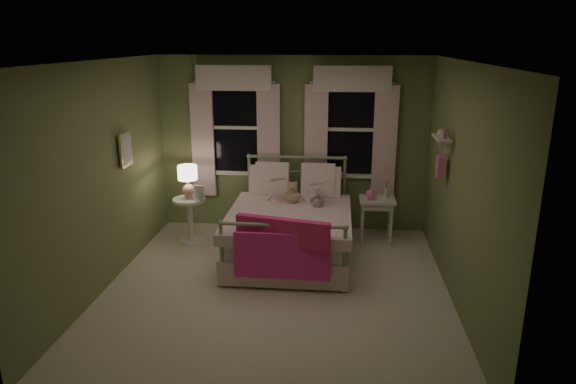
# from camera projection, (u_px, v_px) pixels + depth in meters

# --- Properties ---
(room_shell) EXTENTS (4.20, 4.20, 4.20)m
(room_shell) POSITION_uv_depth(u_px,v_px,m) (276.00, 182.00, 5.66)
(room_shell) COLOR beige
(room_shell) RESTS_ON ground
(bed) EXTENTS (1.58, 2.04, 1.18)m
(bed) POSITION_uv_depth(u_px,v_px,m) (291.00, 229.00, 6.86)
(bed) COLOR white
(bed) RESTS_ON ground
(pink_throw) EXTENTS (1.10, 0.33, 0.71)m
(pink_throw) POSITION_uv_depth(u_px,v_px,m) (282.00, 242.00, 5.81)
(pink_throw) COLOR #DF2B6E
(pink_throw) RESTS_ON bed
(child_left) EXTENTS (0.27, 0.20, 0.67)m
(child_left) POSITION_uv_depth(u_px,v_px,m) (273.00, 182.00, 7.14)
(child_left) COLOR #F7D1DD
(child_left) RESTS_ON bed
(child_right) EXTENTS (0.41, 0.35, 0.75)m
(child_right) POSITION_uv_depth(u_px,v_px,m) (314.00, 181.00, 7.07)
(child_right) COLOR #F7D1DD
(child_right) RESTS_ON bed
(book_left) EXTENTS (0.23, 0.17, 0.26)m
(book_left) POSITION_uv_depth(u_px,v_px,m) (271.00, 183.00, 6.88)
(book_left) COLOR beige
(book_left) RESTS_ON child_left
(book_right) EXTENTS (0.22, 0.18, 0.26)m
(book_right) POSITION_uv_depth(u_px,v_px,m) (313.00, 187.00, 6.84)
(book_right) COLOR beige
(book_right) RESTS_ON child_right
(teddy_bear) EXTENTS (0.24, 0.20, 0.32)m
(teddy_bear) POSITION_uv_depth(u_px,v_px,m) (292.00, 194.00, 6.99)
(teddy_bear) COLOR tan
(teddy_bear) RESTS_ON bed
(nightstand_left) EXTENTS (0.46, 0.46, 0.65)m
(nightstand_left) POSITION_uv_depth(u_px,v_px,m) (190.00, 214.00, 7.33)
(nightstand_left) COLOR white
(nightstand_left) RESTS_ON ground
(table_lamp) EXTENTS (0.27, 0.27, 0.45)m
(table_lamp) POSITION_uv_depth(u_px,v_px,m) (188.00, 178.00, 7.17)
(table_lamp) COLOR tan
(table_lamp) RESTS_ON nightstand_left
(book_nightstand) EXTENTS (0.22, 0.26, 0.02)m
(book_nightstand) POSITION_uv_depth(u_px,v_px,m) (194.00, 200.00, 7.17)
(book_nightstand) COLOR beige
(book_nightstand) RESTS_ON nightstand_left
(nightstand_right) EXTENTS (0.50, 0.40, 0.64)m
(nightstand_right) POSITION_uv_depth(u_px,v_px,m) (377.00, 205.00, 7.29)
(nightstand_right) COLOR white
(nightstand_right) RESTS_ON ground
(pink_toy) EXTENTS (0.14, 0.19, 0.14)m
(pink_toy) POSITION_uv_depth(u_px,v_px,m) (370.00, 194.00, 7.25)
(pink_toy) COLOR pink
(pink_toy) RESTS_ON nightstand_right
(bud_vase) EXTENTS (0.06, 0.06, 0.28)m
(bud_vase) POSITION_uv_depth(u_px,v_px,m) (386.00, 188.00, 7.26)
(bud_vase) COLOR white
(bud_vase) RESTS_ON nightstand_right
(window_left) EXTENTS (1.34, 0.13, 1.96)m
(window_left) POSITION_uv_depth(u_px,v_px,m) (235.00, 123.00, 7.59)
(window_left) COLOR black
(window_left) RESTS_ON room_shell
(window_right) EXTENTS (1.34, 0.13, 1.96)m
(window_right) POSITION_uv_depth(u_px,v_px,m) (351.00, 125.00, 7.43)
(window_right) COLOR black
(window_right) RESTS_ON room_shell
(wall_shelf) EXTENTS (0.15, 0.50, 0.60)m
(wall_shelf) POSITION_uv_depth(u_px,v_px,m) (441.00, 153.00, 6.09)
(wall_shelf) COLOR white
(wall_shelf) RESTS_ON room_shell
(framed_picture) EXTENTS (0.03, 0.32, 0.42)m
(framed_picture) POSITION_uv_depth(u_px,v_px,m) (126.00, 150.00, 6.36)
(framed_picture) COLOR beige
(framed_picture) RESTS_ON room_shell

